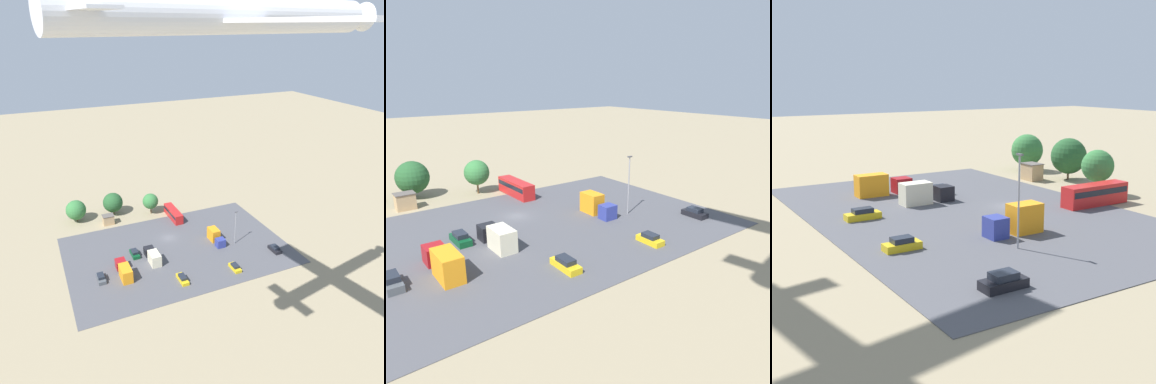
{
  "view_description": "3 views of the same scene",
  "coord_description": "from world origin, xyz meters",
  "views": [
    {
      "loc": [
        32.11,
        88.57,
        56.83
      ],
      "look_at": [
        6.05,
        30.35,
        28.23
      ],
      "focal_mm": 35.0,
      "sensor_mm": 36.0,
      "label": 1
    },
    {
      "loc": [
        27.88,
        54.08,
        22.36
      ],
      "look_at": [
        -5.49,
        10.15,
        5.82
      ],
      "focal_mm": 35.0,
      "sensor_mm": 36.0,
      "label": 2
    },
    {
      "loc": [
        -59.21,
        44.04,
        17.88
      ],
      "look_at": [
        1.37,
        6.52,
        2.6
      ],
      "focal_mm": 50.0,
      "sensor_mm": 36.0,
      "label": 3
    }
  ],
  "objects": [
    {
      "name": "parked_car_3",
      "position": [
        -24.22,
        18.37,
        0.71
      ],
      "size": [
        1.96,
        4.2,
        1.52
      ],
      "rotation": [
        0.0,
        0.0,
        3.14
      ],
      "color": "black",
      "rests_on": "ground"
    },
    {
      "name": "parked_car_0",
      "position": [
        -9.97,
        21.24,
        0.67
      ],
      "size": [
        1.73,
        4.04,
        1.41
      ],
      "rotation": [
        0.0,
        0.0,
        3.14
      ],
      "color": "gold",
      "rests_on": "ground"
    },
    {
      "name": "bus",
      "position": [
        -5.87,
        -10.96,
        1.7
      ],
      "size": [
        2.63,
        10.6,
        3.01
      ],
      "color": "red",
      "rests_on": "ground"
    },
    {
      "name": "parked_car_2",
      "position": [
        11.54,
        4.88,
        0.75
      ],
      "size": [
        1.84,
        4.39,
        1.6
      ],
      "rotation": [
        0.0,
        0.0,
        3.14
      ],
      "color": "#0C4723",
      "rests_on": "ground"
    },
    {
      "name": "parked_truck_0",
      "position": [
        16.32,
        12.5,
        1.62
      ],
      "size": [
        2.5,
        8.75,
        3.36
      ],
      "rotation": [
        0.0,
        0.0,
        3.14
      ],
      "color": "maroon",
      "rests_on": "ground"
    },
    {
      "name": "tree_near_shed",
      "position": [
        11.0,
        -21.35,
        4.25
      ],
      "size": [
        6.36,
        6.36,
        7.43
      ],
      "color": "brown",
      "rests_on": "ground"
    },
    {
      "name": "parked_car_1",
      "position": [
        22.0,
        11.93,
        0.76
      ],
      "size": [
        1.8,
        4.26,
        1.63
      ],
      "rotation": [
        0.0,
        0.0,
        3.14
      ],
      "color": "#4C5156",
      "rests_on": "ground"
    },
    {
      "name": "light_pole_lot_centre",
      "position": [
        -16.01,
        10.56,
        5.61
      ],
      "size": [
        0.9,
        0.28,
        10.18
      ],
      "color": "gray",
      "rests_on": "ground"
    },
    {
      "name": "parking_lot_surface",
      "position": [
        0.0,
        7.05,
        0.04
      ],
      "size": [
        59.48,
        39.24,
        0.08
      ],
      "color": "#4C4C51",
      "rests_on": "ground"
    },
    {
      "name": "tree_apron_mid",
      "position": [
        22.68,
        -21.24,
        3.99
      ],
      "size": [
        6.21,
        6.21,
        7.1
      ],
      "color": "brown",
      "rests_on": "ground"
    },
    {
      "name": "parked_truck_1",
      "position": [
        -11.57,
        7.36,
        1.67
      ],
      "size": [
        2.43,
        7.13,
        3.48
      ],
      "color": "navy",
      "rests_on": "ground"
    },
    {
      "name": "ground_plane",
      "position": [
        0.0,
        0.0,
        0.0
      ],
      "size": [
        400.0,
        400.0,
        0.0
      ],
      "primitive_type": "plane",
      "color": "gray"
    },
    {
      "name": "parked_truck_2",
      "position": [
        7.84,
        9.36,
        1.53
      ],
      "size": [
        2.54,
        7.91,
        3.17
      ],
      "rotation": [
        0.0,
        0.0,
        3.14
      ],
      "color": "black",
      "rests_on": "ground"
    },
    {
      "name": "parked_car_4",
      "position": [
        4.02,
        20.17,
        0.69
      ],
      "size": [
        1.74,
        4.59,
        1.47
      ],
      "color": "gold",
      "rests_on": "ground"
    },
    {
      "name": "shed_building",
      "position": [
        14.03,
        -15.55,
        1.52
      ],
      "size": [
        3.52,
        2.78,
        3.02
      ],
      "color": "tan",
      "rests_on": "ground"
    },
    {
      "name": "tree_apron_far",
      "position": [
        -0.3,
        -16.98,
        4.41
      ],
      "size": [
        5.07,
        5.07,
        6.95
      ],
      "color": "brown",
      "rests_on": "ground"
    }
  ]
}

